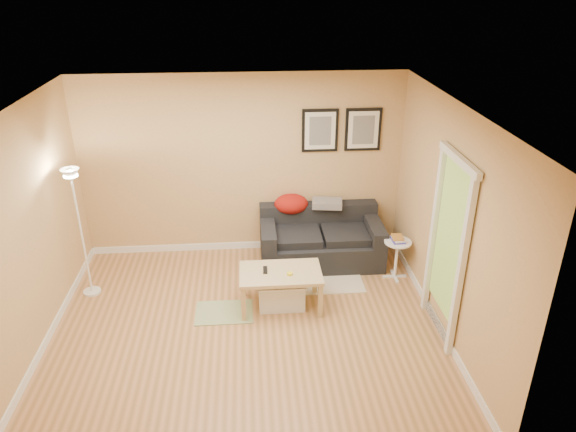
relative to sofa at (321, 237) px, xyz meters
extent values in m
plane|color=tan|center=(-1.07, -1.53, -0.38)|extent=(4.50, 4.50, 0.00)
plane|color=white|center=(-1.07, -1.53, 2.23)|extent=(4.50, 4.50, 0.00)
plane|color=tan|center=(-1.07, 0.47, 0.92)|extent=(4.50, 0.00, 4.50)
plane|color=tan|center=(-1.07, -3.53, 0.92)|extent=(4.50, 0.00, 4.50)
plane|color=tan|center=(-3.32, -1.53, 0.92)|extent=(0.00, 4.00, 4.00)
plane|color=tan|center=(1.18, -1.53, 0.92)|extent=(0.00, 4.00, 4.00)
cube|color=white|center=(-1.07, 0.46, -0.33)|extent=(4.50, 0.02, 0.10)
cube|color=white|center=(-3.31, -1.53, -0.33)|extent=(0.02, 4.00, 0.10)
cube|color=white|center=(1.17, -1.53, -0.33)|extent=(0.02, 4.00, 0.10)
cube|color=beige|center=(-0.14, -0.46, -0.37)|extent=(1.25, 0.85, 0.01)
cube|color=#668C4C|center=(-1.35, -1.17, -0.37)|extent=(0.70, 0.50, 0.01)
cube|color=black|center=(-0.83, -1.04, 0.13)|extent=(0.05, 0.16, 0.02)
cylinder|color=yellow|center=(-0.54, -1.16, 0.14)|extent=(0.07, 0.07, 0.03)
camera|label=1|loc=(-0.99, -6.60, 3.48)|focal=33.20mm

